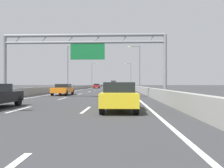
{
  "coord_description": "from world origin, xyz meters",
  "views": [
    {
      "loc": [
        3.64,
        0.58,
        1.4
      ],
      "look_at": [
        0.43,
        85.76,
        1.28
      ],
      "focal_mm": 36.09,
      "sensor_mm": 36.0,
      "label": 1
    }
  ],
  "objects_px": {
    "yellow_car": "(119,96)",
    "box_truck": "(113,83)",
    "streetlamp_left_far": "(92,74)",
    "streetlamp_right_far": "(130,74)",
    "streetlamp_left_mid": "(69,65)",
    "blue_car": "(121,85)",
    "sign_gantry": "(84,49)",
    "orange_car": "(63,89)",
    "streetlamp_right_mid": "(138,65)",
    "silver_car": "(112,85)",
    "red_car": "(97,86)"
  },
  "relations": [
    {
      "from": "streetlamp_left_mid",
      "to": "orange_car",
      "type": "xyz_separation_m",
      "value": [
        4.0,
        -20.38,
        -4.69
      ]
    },
    {
      "from": "streetlamp_left_far",
      "to": "orange_car",
      "type": "xyz_separation_m",
      "value": [
        4.0,
        -61.0,
        -4.69
      ]
    },
    {
      "from": "sign_gantry",
      "to": "streetlamp_left_mid",
      "type": "distance_m",
      "value": 26.84
    },
    {
      "from": "streetlamp_right_mid",
      "to": "yellow_car",
      "type": "xyz_separation_m",
      "value": [
        -3.89,
        -36.04,
        -4.65
      ]
    },
    {
      "from": "yellow_car",
      "to": "orange_car",
      "type": "xyz_separation_m",
      "value": [
        -7.04,
        15.66,
        -0.04
      ]
    },
    {
      "from": "orange_car",
      "to": "box_truck",
      "type": "xyz_separation_m",
      "value": [
        3.37,
        92.91,
        0.96
      ]
    },
    {
      "from": "blue_car",
      "to": "silver_car",
      "type": "distance_m",
      "value": 21.69
    },
    {
      "from": "silver_car",
      "to": "box_truck",
      "type": "xyz_separation_m",
      "value": [
        0.05,
        22.89,
        0.9
      ]
    },
    {
      "from": "red_car",
      "to": "box_truck",
      "type": "relative_size",
      "value": 0.53
    },
    {
      "from": "streetlamp_left_mid",
      "to": "red_car",
      "type": "height_order",
      "value": "streetlamp_left_mid"
    },
    {
      "from": "streetlamp_right_far",
      "to": "yellow_car",
      "type": "relative_size",
      "value": 2.07
    },
    {
      "from": "blue_car",
      "to": "silver_car",
      "type": "relative_size",
      "value": 0.98
    },
    {
      "from": "sign_gantry",
      "to": "streetlamp_left_mid",
      "type": "relative_size",
      "value": 1.72
    },
    {
      "from": "streetlamp_right_mid",
      "to": "streetlamp_left_far",
      "type": "distance_m",
      "value": 43.27
    },
    {
      "from": "box_truck",
      "to": "yellow_car",
      "type": "bearing_deg",
      "value": -88.06
    },
    {
      "from": "yellow_car",
      "to": "sign_gantry",
      "type": "bearing_deg",
      "value": 108.91
    },
    {
      "from": "orange_car",
      "to": "silver_car",
      "type": "distance_m",
      "value": 70.09
    },
    {
      "from": "sign_gantry",
      "to": "blue_car",
      "type": "xyz_separation_m",
      "value": [
        3.65,
        96.73,
        -4.07
      ]
    },
    {
      "from": "streetlamp_left_mid",
      "to": "streetlamp_right_far",
      "type": "relative_size",
      "value": 1.0
    },
    {
      "from": "streetlamp_left_far",
      "to": "blue_car",
      "type": "xyz_separation_m",
      "value": [
        11.17,
        30.36,
        -4.62
      ]
    },
    {
      "from": "streetlamp_right_far",
      "to": "red_car",
      "type": "xyz_separation_m",
      "value": [
        -11.1,
        -20.51,
        -4.67
      ]
    },
    {
      "from": "orange_car",
      "to": "sign_gantry",
      "type": "bearing_deg",
      "value": -56.82
    },
    {
      "from": "orange_car",
      "to": "blue_car",
      "type": "xyz_separation_m",
      "value": [
        7.17,
        91.35,
        0.07
      ]
    },
    {
      "from": "blue_car",
      "to": "silver_car",
      "type": "height_order",
      "value": "blue_car"
    },
    {
      "from": "streetlamp_left_mid",
      "to": "blue_car",
      "type": "distance_m",
      "value": 71.99
    },
    {
      "from": "box_truck",
      "to": "streetlamp_left_far",
      "type": "bearing_deg",
      "value": -103.0
    },
    {
      "from": "sign_gantry",
      "to": "yellow_car",
      "type": "xyz_separation_m",
      "value": [
        3.52,
        -10.28,
        -4.09
      ]
    },
    {
      "from": "sign_gantry",
      "to": "yellow_car",
      "type": "height_order",
      "value": "sign_gantry"
    },
    {
      "from": "streetlamp_left_mid",
      "to": "streetlamp_left_far",
      "type": "distance_m",
      "value": 40.62
    },
    {
      "from": "yellow_car",
      "to": "silver_car",
      "type": "height_order",
      "value": "silver_car"
    },
    {
      "from": "sign_gantry",
      "to": "silver_car",
      "type": "relative_size",
      "value": 3.6
    },
    {
      "from": "streetlamp_left_far",
      "to": "box_truck",
      "type": "distance_m",
      "value": 32.96
    },
    {
      "from": "streetlamp_left_far",
      "to": "silver_car",
      "type": "bearing_deg",
      "value": 50.95
    },
    {
      "from": "streetlamp_left_far",
      "to": "streetlamp_right_far",
      "type": "relative_size",
      "value": 1.0
    },
    {
      "from": "streetlamp_left_far",
      "to": "orange_car",
      "type": "height_order",
      "value": "streetlamp_left_far"
    },
    {
      "from": "yellow_car",
      "to": "box_truck",
      "type": "relative_size",
      "value": 0.57
    },
    {
      "from": "streetlamp_left_mid",
      "to": "blue_car",
      "type": "xyz_separation_m",
      "value": [
        11.17,
        70.97,
        -4.62
      ]
    },
    {
      "from": "sign_gantry",
      "to": "silver_car",
      "type": "xyz_separation_m",
      "value": [
        -0.2,
        75.39,
        -4.08
      ]
    },
    {
      "from": "streetlamp_left_far",
      "to": "streetlamp_right_far",
      "type": "height_order",
      "value": "same"
    },
    {
      "from": "streetlamp_left_far",
      "to": "streetlamp_left_mid",
      "type": "bearing_deg",
      "value": -90.0
    },
    {
      "from": "streetlamp_right_far",
      "to": "streetlamp_left_mid",
      "type": "bearing_deg",
      "value": -110.18
    },
    {
      "from": "sign_gantry",
      "to": "orange_car",
      "type": "xyz_separation_m",
      "value": [
        -3.52,
        5.38,
        -4.14
      ]
    },
    {
      "from": "sign_gantry",
      "to": "blue_car",
      "type": "bearing_deg",
      "value": 87.84
    },
    {
      "from": "streetlamp_left_mid",
      "to": "box_truck",
      "type": "xyz_separation_m",
      "value": [
        7.36,
        72.52,
        -3.73
      ]
    },
    {
      "from": "yellow_car",
      "to": "orange_car",
      "type": "relative_size",
      "value": 1.02
    },
    {
      "from": "streetlamp_left_far",
      "to": "red_car",
      "type": "relative_size",
      "value": 2.22
    },
    {
      "from": "blue_car",
      "to": "sign_gantry",
      "type": "bearing_deg",
      "value": -92.16
    },
    {
      "from": "blue_car",
      "to": "box_truck",
      "type": "relative_size",
      "value": 0.56
    },
    {
      "from": "streetlamp_left_mid",
      "to": "red_car",
      "type": "distance_m",
      "value": 21.0
    },
    {
      "from": "streetlamp_right_far",
      "to": "streetlamp_right_mid",
      "type": "bearing_deg",
      "value": -90.0
    }
  ]
}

